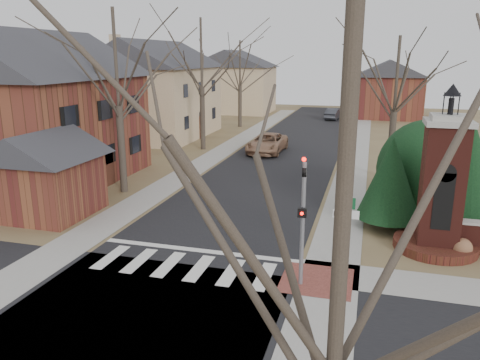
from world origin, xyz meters
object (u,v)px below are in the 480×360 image
(pickup_truck, at_px, (267,143))
(brick_gate_monument, at_px, (440,197))
(sign_post, at_px, (345,220))
(distant_car, at_px, (333,114))
(traffic_signal_pole, at_px, (303,212))

(pickup_truck, bearing_deg, brick_gate_monument, -56.80)
(sign_post, relative_size, distant_car, 0.69)
(pickup_truck, bearing_deg, sign_post, -68.97)
(traffic_signal_pole, bearing_deg, sign_post, 47.57)
(traffic_signal_pole, xyz_separation_m, distant_car, (-2.54, 43.19, -1.93))
(traffic_signal_pole, xyz_separation_m, brick_gate_monument, (4.70, 4.42, -0.42))
(sign_post, distance_m, brick_gate_monument, 4.55)
(sign_post, distance_m, pickup_truck, 21.29)
(traffic_signal_pole, bearing_deg, brick_gate_monument, 43.24)
(sign_post, xyz_separation_m, pickup_truck, (-7.19, 20.00, -1.20))
(brick_gate_monument, bearing_deg, pickup_truck, 121.95)
(sign_post, bearing_deg, pickup_truck, 109.78)
(traffic_signal_pole, xyz_separation_m, sign_post, (1.29, 1.41, -0.64))
(brick_gate_monument, height_order, pickup_truck, brick_gate_monument)
(brick_gate_monument, bearing_deg, distant_car, 100.59)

